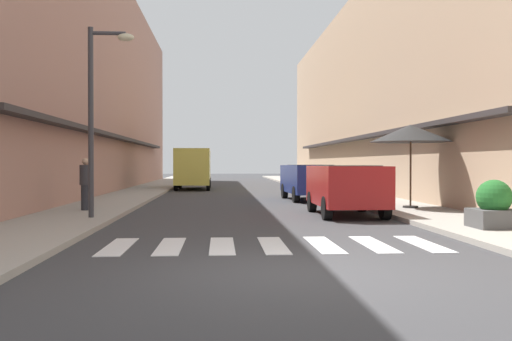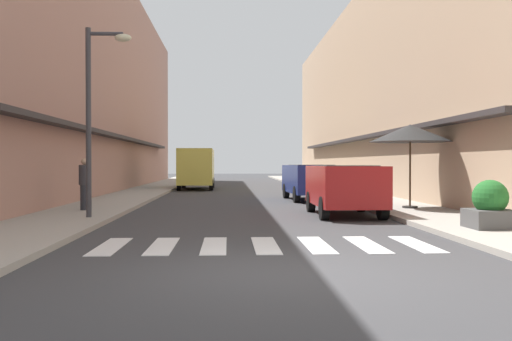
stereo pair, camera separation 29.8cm
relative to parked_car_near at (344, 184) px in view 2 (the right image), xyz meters
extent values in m
plane|color=#38383A|center=(-2.69, 11.32, -0.92)|extent=(108.16, 108.16, 0.00)
cube|color=#9E998E|center=(-7.69, 11.32, -0.86)|extent=(2.51, 68.83, 0.12)
cube|color=#9E998E|center=(2.30, 11.32, -0.86)|extent=(2.51, 68.83, 0.12)
cube|color=#A87A6B|center=(-11.44, 12.78, 4.97)|extent=(5.00, 46.25, 11.79)
cube|color=#332D2D|center=(-8.69, 12.78, 1.88)|extent=(0.50, 32.37, 0.16)
cube|color=tan|center=(6.06, 12.78, 4.44)|extent=(5.00, 46.25, 10.72)
cube|color=#332D2D|center=(3.31, 12.78, 1.88)|extent=(0.50, 32.37, 0.16)
cube|color=silver|center=(-5.54, -5.77, -0.91)|extent=(0.45, 2.20, 0.01)
cube|color=silver|center=(-4.59, -5.77, -0.91)|extent=(0.45, 2.20, 0.01)
cube|color=silver|center=(-3.64, -5.77, -0.91)|extent=(0.45, 2.20, 0.01)
cube|color=silver|center=(-2.69, -5.77, -0.91)|extent=(0.45, 2.20, 0.01)
cube|color=silver|center=(-1.74, -5.77, -0.91)|extent=(0.45, 2.20, 0.01)
cube|color=silver|center=(-0.79, -5.77, -0.91)|extent=(0.45, 2.20, 0.01)
cube|color=silver|center=(0.16, -5.77, -0.91)|extent=(0.45, 2.20, 0.01)
cube|color=maroon|center=(0.00, 0.04, -0.03)|extent=(1.79, 3.93, 1.13)
cube|color=black|center=(0.00, -0.16, 0.27)|extent=(1.49, 2.20, 0.56)
cylinder|color=black|center=(-0.78, 1.33, -0.60)|extent=(0.23, 0.64, 0.64)
cylinder|color=black|center=(0.81, 1.32, -0.60)|extent=(0.23, 0.64, 0.64)
cylinder|color=black|center=(-0.81, -1.25, -0.60)|extent=(0.23, 0.64, 0.64)
cylinder|color=black|center=(0.78, -1.26, -0.60)|extent=(0.23, 0.64, 0.64)
cube|color=navy|center=(0.00, 6.81, -0.03)|extent=(1.93, 4.27, 1.13)
cube|color=black|center=(0.00, 6.60, 0.27)|extent=(1.57, 2.41, 0.56)
cylinder|color=black|center=(-0.85, 8.16, -0.60)|extent=(0.25, 0.65, 0.64)
cylinder|color=black|center=(0.73, 8.23, -0.60)|extent=(0.25, 0.65, 0.64)
cylinder|color=black|center=(-0.73, 5.39, -0.60)|extent=(0.25, 0.65, 0.64)
cylinder|color=black|center=(0.85, 5.46, -0.60)|extent=(0.25, 0.65, 0.64)
cube|color=#D8CC4C|center=(-5.23, 16.91, 0.42)|extent=(1.98, 5.41, 2.03)
cube|color=black|center=(-5.23, 16.64, 1.17)|extent=(1.66, 3.03, 0.56)
cylinder|color=black|center=(-6.14, 18.69, -0.60)|extent=(0.22, 0.64, 0.64)
cylinder|color=black|center=(-4.35, 18.70, -0.60)|extent=(0.22, 0.64, 0.64)
cylinder|color=black|center=(-6.12, 15.13, -0.60)|extent=(0.22, 0.64, 0.64)
cylinder|color=black|center=(-4.33, 15.14, -0.60)|extent=(0.22, 0.64, 0.64)
cylinder|color=#38383D|center=(-7.03, -1.30, 1.67)|extent=(0.14, 0.14, 4.95)
cylinder|color=#38383D|center=(-6.58, -1.30, 4.00)|extent=(0.90, 0.10, 0.10)
ellipsoid|color=beige|center=(-6.13, -1.30, 3.90)|extent=(0.44, 0.28, 0.20)
cylinder|color=#262626|center=(2.36, 1.24, -0.77)|extent=(0.48, 0.48, 0.06)
cylinder|color=#4C3823|center=(2.36, 1.24, 0.38)|extent=(0.06, 0.06, 2.36)
cone|color=black|center=(2.36, 1.24, 1.56)|extent=(2.57, 2.57, 0.55)
cube|color=#4C4C4C|center=(2.30, -4.27, -0.60)|extent=(0.93, 0.93, 0.41)
sphere|color=#236628|center=(2.30, -4.27, -0.13)|extent=(0.76, 0.76, 0.76)
cylinder|color=#282B33|center=(-7.71, 0.96, -0.42)|extent=(0.26, 0.26, 0.76)
cylinder|color=#333338|center=(-7.71, 0.96, 0.26)|extent=(0.34, 0.34, 0.60)
sphere|color=tan|center=(-7.71, 0.96, 0.66)|extent=(0.21, 0.21, 0.21)
camera|label=1|loc=(-3.68, -16.10, 0.61)|focal=39.25mm
camera|label=2|loc=(-3.38, -16.12, 0.61)|focal=39.25mm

